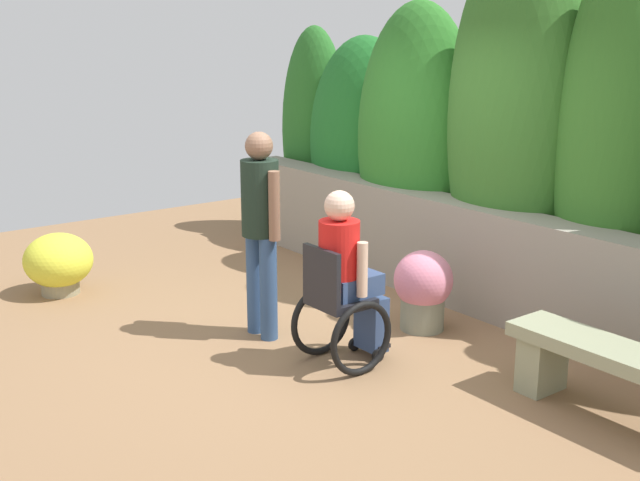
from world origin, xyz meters
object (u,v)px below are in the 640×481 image
person_standing_companion (260,221)px  flower_pot_purple_near (59,263)px  person_in_wheelchair (345,284)px  flower_pot_terracotta_by_wall (423,288)px  stone_bench (613,372)px

person_standing_companion → flower_pot_purple_near: 2.36m
person_in_wheelchair → person_standing_companion: (-0.85, -0.18, 0.34)m
flower_pot_terracotta_by_wall → person_standing_companion: bearing=-121.2°
stone_bench → flower_pot_terracotta_by_wall: flower_pot_terracotta_by_wall is taller
person_in_wheelchair → flower_pot_terracotta_by_wall: 1.01m
person_standing_companion → flower_pot_terracotta_by_wall: (0.69, 1.14, -0.60)m
flower_pot_purple_near → flower_pot_terracotta_by_wall: size_ratio=0.95×
stone_bench → person_in_wheelchair: size_ratio=1.09×
person_in_wheelchair → flower_pot_purple_near: (-2.91, -1.12, -0.32)m
stone_bench → person_standing_companion: 2.83m
stone_bench → person_in_wheelchair: bearing=-161.4°
person_in_wheelchair → person_standing_companion: size_ratio=0.80×
person_in_wheelchair → flower_pot_terracotta_by_wall: bearing=100.8°
stone_bench → flower_pot_purple_near: (-4.64, -1.92, -0.02)m
person_in_wheelchair → flower_pot_purple_near: bearing=-157.5°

